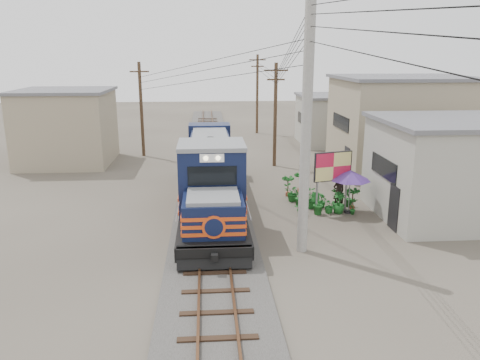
{
  "coord_description": "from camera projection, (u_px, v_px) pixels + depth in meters",
  "views": [
    {
      "loc": [
        -0.22,
        -17.51,
        7.57
      ],
      "look_at": [
        1.24,
        2.27,
        2.2
      ],
      "focal_mm": 35.0,
      "sensor_mm": 36.0,
      "label": 1
    }
  ],
  "objects": [
    {
      "name": "shophouse_left",
      "position": [
        67.0,
        127.0,
        32.87
      ],
      "size": [
        6.3,
        6.3,
        5.2
      ],
      "color": "gray",
      "rests_on": "ground"
    },
    {
      "name": "ground",
      "position": [
        214.0,
        248.0,
        18.85
      ],
      "size": [
        120.0,
        120.0,
        0.0
      ],
      "primitive_type": "plane",
      "color": "#473F35",
      "rests_on": "ground"
    },
    {
      "name": "wooden_pole_far",
      "position": [
        257.0,
        93.0,
        45.12
      ],
      "size": [
        1.6,
        0.24,
        7.5
      ],
      "color": "#4C3826",
      "rests_on": "ground"
    },
    {
      "name": "billboard",
      "position": [
        333.0,
        168.0,
        22.47
      ],
      "size": [
        1.94,
        0.62,
        3.05
      ],
      "rotation": [
        0.0,
        0.0,
        0.26
      ],
      "color": "#99999E",
      "rests_on": "ground"
    },
    {
      "name": "ballast",
      "position": [
        210.0,
        181.0,
        28.46
      ],
      "size": [
        3.6,
        70.0,
        0.16
      ],
      "primitive_type": "cube",
      "color": "#595651",
      "rests_on": "ground"
    },
    {
      "name": "shophouse_front",
      "position": [
        457.0,
        168.0,
        21.94
      ],
      "size": [
        7.35,
        6.3,
        4.7
      ],
      "color": "#99978B",
      "rests_on": "ground"
    },
    {
      "name": "plant_nursery",
      "position": [
        316.0,
        199.0,
        23.52
      ],
      "size": [
        3.53,
        2.94,
        1.11
      ],
      "color": "#19591E",
      "rests_on": "ground"
    },
    {
      "name": "utility_pole_main",
      "position": [
        306.0,
        125.0,
        17.31
      ],
      "size": [
        0.4,
        0.4,
        10.0
      ],
      "color": "#9E9B93",
      "rests_on": "ground"
    },
    {
      "name": "track",
      "position": [
        210.0,
        178.0,
        28.41
      ],
      "size": [
        1.15,
        70.0,
        0.12
      ],
      "color": "#51331E",
      "rests_on": "ground"
    },
    {
      "name": "vendor",
      "position": [
        339.0,
        192.0,
        23.3
      ],
      "size": [
        0.79,
        0.66,
        1.85
      ],
      "primitive_type": "imported",
      "rotation": [
        0.0,
        0.0,
        3.51
      ],
      "color": "black",
      "rests_on": "ground"
    },
    {
      "name": "locomotive",
      "position": [
        211.0,
        175.0,
        23.52
      ],
      "size": [
        2.84,
        15.43,
        3.82
      ],
      "color": "black",
      "rests_on": "ground"
    },
    {
      "name": "market_umbrella",
      "position": [
        350.0,
        175.0,
        22.51
      ],
      "size": [
        2.42,
        2.42,
        2.16
      ],
      "rotation": [
        0.0,
        0.0,
        0.28
      ],
      "color": "black",
      "rests_on": "ground"
    },
    {
      "name": "shophouse_back",
      "position": [
        336.0,
        119.0,
        40.26
      ],
      "size": [
        6.3,
        6.3,
        4.2
      ],
      "color": "#99978B",
      "rests_on": "ground"
    },
    {
      "name": "shophouse_mid",
      "position": [
        401.0,
        124.0,
        30.48
      ],
      "size": [
        8.4,
        7.35,
        6.2
      ],
      "color": "gray",
      "rests_on": "ground"
    },
    {
      "name": "wooden_pole_left",
      "position": [
        141.0,
        108.0,
        34.87
      ],
      "size": [
        1.6,
        0.24,
        7.0
      ],
      "color": "#4C3826",
      "rests_on": "ground"
    },
    {
      "name": "wooden_pole_mid",
      "position": [
        275.0,
        113.0,
        31.69
      ],
      "size": [
        1.6,
        0.24,
        7.0
      ],
      "color": "#4C3826",
      "rests_on": "ground"
    },
    {
      "name": "power_lines",
      "position": [
        206.0,
        54.0,
        25.04
      ],
      "size": [
        9.65,
        19.0,
        3.3
      ],
      "color": "black",
      "rests_on": "ground"
    }
  ]
}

